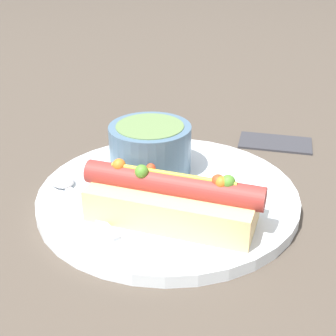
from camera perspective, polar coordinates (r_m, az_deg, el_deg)
The scene contains 6 objects.
ground_plane at distance 0.54m, azimuth -0.00°, elevation -4.00°, with size 4.00×4.00×0.00m, color #4C4238.
dinner_plate at distance 0.54m, azimuth -0.00°, elevation -3.39°, with size 0.29×0.29×0.01m.
hot_dog at distance 0.47m, azimuth 0.53°, elevation -3.85°, with size 0.18×0.14×0.06m.
soup_bowl at distance 0.56m, azimuth -2.18°, elevation 2.64°, with size 0.10×0.10×0.06m.
spoon at distance 0.54m, azimuth -11.89°, elevation -2.57°, with size 0.08×0.15×0.01m.
napkin at distance 0.70m, azimuth 12.95°, elevation 3.12°, with size 0.12×0.09×0.01m.
Camera 1 is at (-0.08, -0.45, 0.28)m, focal length 50.00 mm.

